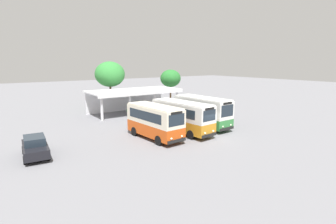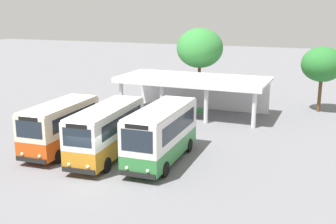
{
  "view_description": "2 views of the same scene",
  "coord_description": "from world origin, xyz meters",
  "px_view_note": "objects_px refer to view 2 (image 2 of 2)",
  "views": [
    {
      "loc": [
        -17.69,
        -18.0,
        7.38
      ],
      "look_at": [
        -0.42,
        6.37,
        1.68
      ],
      "focal_mm": 28.04,
      "sensor_mm": 36.0,
      "label": 1
    },
    {
      "loc": [
        12.28,
        -18.58,
        9.2
      ],
      "look_at": [
        1.81,
        6.67,
        2.46
      ],
      "focal_mm": 44.21,
      "sensor_mm": 36.0,
      "label": 2
    }
  ],
  "objects_px": {
    "waiting_chair_second_from_end": "(179,110)",
    "waiting_chair_far_end_seat": "(203,112)",
    "city_bus_second_in_row": "(107,130)",
    "waiting_chair_fourth_seat": "(191,111)",
    "city_bus_nearest_orange": "(61,125)",
    "city_bus_middle_cream": "(162,132)",
    "waiting_chair_fifth_seat": "(198,112)",
    "waiting_chair_end_by_column": "(173,109)",
    "waiting_chair_middle_seat": "(185,110)"
  },
  "relations": [
    {
      "from": "city_bus_nearest_orange",
      "to": "city_bus_middle_cream",
      "type": "height_order",
      "value": "city_bus_middle_cream"
    },
    {
      "from": "city_bus_middle_cream",
      "to": "waiting_chair_fourth_seat",
      "type": "distance_m",
      "value": 11.54
    },
    {
      "from": "city_bus_second_in_row",
      "to": "waiting_chair_middle_seat",
      "type": "relative_size",
      "value": 9.0
    },
    {
      "from": "city_bus_nearest_orange",
      "to": "city_bus_second_in_row",
      "type": "height_order",
      "value": "city_bus_second_in_row"
    },
    {
      "from": "waiting_chair_second_from_end",
      "to": "waiting_chair_fifth_seat",
      "type": "xyz_separation_m",
      "value": [
        1.74,
        -0.01,
        0.0
      ]
    },
    {
      "from": "city_bus_nearest_orange",
      "to": "city_bus_second_in_row",
      "type": "relative_size",
      "value": 0.88
    },
    {
      "from": "waiting_chair_middle_seat",
      "to": "city_bus_nearest_orange",
      "type": "bearing_deg",
      "value": -109.9
    },
    {
      "from": "waiting_chair_middle_seat",
      "to": "waiting_chair_far_end_seat",
      "type": "height_order",
      "value": "same"
    },
    {
      "from": "city_bus_second_in_row",
      "to": "waiting_chair_fourth_seat",
      "type": "bearing_deg",
      "value": 83.01
    },
    {
      "from": "city_bus_second_in_row",
      "to": "waiting_chair_end_by_column",
      "type": "relative_size",
      "value": 9.0
    },
    {
      "from": "waiting_chair_second_from_end",
      "to": "waiting_chair_middle_seat",
      "type": "distance_m",
      "value": 0.58
    },
    {
      "from": "city_bus_nearest_orange",
      "to": "waiting_chair_far_end_seat",
      "type": "relative_size",
      "value": 7.89
    },
    {
      "from": "city_bus_second_in_row",
      "to": "waiting_chair_fourth_seat",
      "type": "relative_size",
      "value": 9.0
    },
    {
      "from": "waiting_chair_end_by_column",
      "to": "waiting_chair_far_end_seat",
      "type": "height_order",
      "value": "same"
    },
    {
      "from": "city_bus_second_in_row",
      "to": "waiting_chair_end_by_column",
      "type": "xyz_separation_m",
      "value": [
        -0.27,
        11.86,
        -1.31
      ]
    },
    {
      "from": "city_bus_middle_cream",
      "to": "waiting_chair_fifth_seat",
      "type": "relative_size",
      "value": 8.77
    },
    {
      "from": "city_bus_nearest_orange",
      "to": "waiting_chair_second_from_end",
      "type": "height_order",
      "value": "city_bus_nearest_orange"
    },
    {
      "from": "city_bus_nearest_orange",
      "to": "waiting_chair_end_by_column",
      "type": "distance_m",
      "value": 12.45
    },
    {
      "from": "waiting_chair_end_by_column",
      "to": "waiting_chair_fifth_seat",
      "type": "relative_size",
      "value": 1.0
    },
    {
      "from": "city_bus_nearest_orange",
      "to": "waiting_chair_second_from_end",
      "type": "relative_size",
      "value": 7.89
    },
    {
      "from": "waiting_chair_fifth_seat",
      "to": "waiting_chair_far_end_seat",
      "type": "distance_m",
      "value": 0.59
    },
    {
      "from": "city_bus_second_in_row",
      "to": "waiting_chair_fourth_seat",
      "type": "height_order",
      "value": "city_bus_second_in_row"
    },
    {
      "from": "city_bus_nearest_orange",
      "to": "waiting_chair_middle_seat",
      "type": "height_order",
      "value": "city_bus_nearest_orange"
    },
    {
      "from": "waiting_chair_middle_seat",
      "to": "city_bus_middle_cream",
      "type": "bearing_deg",
      "value": -77.05
    },
    {
      "from": "city_bus_middle_cream",
      "to": "waiting_chair_far_end_seat",
      "type": "distance_m",
      "value": 11.28
    },
    {
      "from": "waiting_chair_second_from_end",
      "to": "waiting_chair_far_end_seat",
      "type": "bearing_deg",
      "value": -3.04
    },
    {
      "from": "waiting_chair_second_from_end",
      "to": "waiting_chair_fifth_seat",
      "type": "distance_m",
      "value": 1.74
    },
    {
      "from": "city_bus_middle_cream",
      "to": "waiting_chair_end_by_column",
      "type": "height_order",
      "value": "city_bus_middle_cream"
    },
    {
      "from": "waiting_chair_second_from_end",
      "to": "waiting_chair_fifth_seat",
      "type": "bearing_deg",
      "value": -0.41
    },
    {
      "from": "waiting_chair_fifth_seat",
      "to": "waiting_chair_far_end_seat",
      "type": "bearing_deg",
      "value": -10.81
    },
    {
      "from": "waiting_chair_far_end_seat",
      "to": "city_bus_middle_cream",
      "type": "bearing_deg",
      "value": -85.67
    },
    {
      "from": "waiting_chair_second_from_end",
      "to": "waiting_chair_fourth_seat",
      "type": "bearing_deg",
      "value": -0.59
    },
    {
      "from": "city_bus_middle_cream",
      "to": "waiting_chair_fourth_seat",
      "type": "relative_size",
      "value": 8.77
    },
    {
      "from": "city_bus_nearest_orange",
      "to": "city_bus_middle_cream",
      "type": "relative_size",
      "value": 0.9
    },
    {
      "from": "city_bus_nearest_orange",
      "to": "waiting_chair_fourth_seat",
      "type": "relative_size",
      "value": 7.89
    },
    {
      "from": "city_bus_middle_cream",
      "to": "waiting_chair_second_from_end",
      "type": "height_order",
      "value": "city_bus_middle_cream"
    },
    {
      "from": "waiting_chair_second_from_end",
      "to": "waiting_chair_fourth_seat",
      "type": "relative_size",
      "value": 1.0
    },
    {
      "from": "waiting_chair_second_from_end",
      "to": "waiting_chair_end_by_column",
      "type": "bearing_deg",
      "value": -168.2
    },
    {
      "from": "waiting_chair_end_by_column",
      "to": "city_bus_nearest_orange",
      "type": "bearing_deg",
      "value": -104.97
    },
    {
      "from": "waiting_chair_fourth_seat",
      "to": "waiting_chair_fifth_seat",
      "type": "height_order",
      "value": "same"
    },
    {
      "from": "waiting_chair_fourth_seat",
      "to": "waiting_chair_far_end_seat",
      "type": "bearing_deg",
      "value": -5.49
    },
    {
      "from": "waiting_chair_end_by_column",
      "to": "waiting_chair_middle_seat",
      "type": "relative_size",
      "value": 1.0
    },
    {
      "from": "city_bus_middle_cream",
      "to": "waiting_chair_middle_seat",
      "type": "distance_m",
      "value": 11.62
    },
    {
      "from": "waiting_chair_far_end_seat",
      "to": "waiting_chair_fifth_seat",
      "type": "bearing_deg",
      "value": 169.19
    },
    {
      "from": "city_bus_middle_cream",
      "to": "waiting_chair_fifth_seat",
      "type": "xyz_separation_m",
      "value": [
        -1.42,
        11.28,
        -1.37
      ]
    },
    {
      "from": "city_bus_nearest_orange",
      "to": "waiting_chair_far_end_seat",
      "type": "distance_m",
      "value": 13.49
    },
    {
      "from": "city_bus_nearest_orange",
      "to": "waiting_chair_fourth_seat",
      "type": "height_order",
      "value": "city_bus_nearest_orange"
    },
    {
      "from": "city_bus_nearest_orange",
      "to": "waiting_chair_far_end_seat",
      "type": "height_order",
      "value": "city_bus_nearest_orange"
    },
    {
      "from": "city_bus_middle_cream",
      "to": "waiting_chair_end_by_column",
      "type": "relative_size",
      "value": 8.77
    },
    {
      "from": "waiting_chair_fourth_seat",
      "to": "city_bus_middle_cream",
      "type": "bearing_deg",
      "value": -79.92
    }
  ]
}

